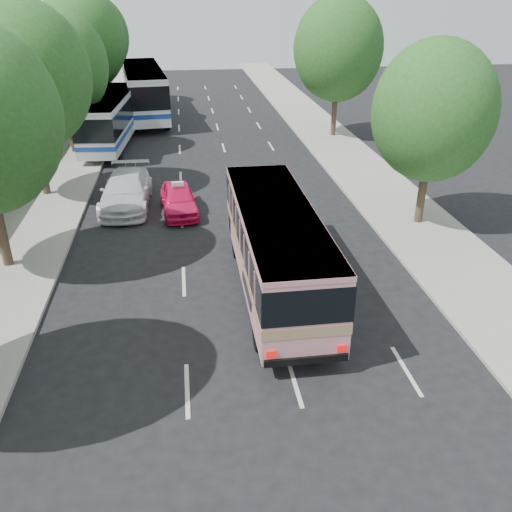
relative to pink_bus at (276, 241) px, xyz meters
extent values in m
plane|color=black|center=(-1.30, -2.89, -1.92)|extent=(120.00, 120.00, 0.00)
cube|color=#9E998E|center=(-9.80, 17.11, -1.85)|extent=(4.00, 90.00, 0.15)
cube|color=#9E998E|center=(7.20, 17.11, -1.86)|extent=(4.00, 90.00, 0.12)
cube|color=#9E998E|center=(-11.60, 17.11, -1.02)|extent=(0.30, 90.00, 1.50)
cylinder|color=#38281E|center=(-9.80, 3.11, -0.12)|extent=(0.36, 0.36, 3.61)
cylinder|color=#38281E|center=(-10.00, 11.11, -0.02)|extent=(0.36, 0.36, 3.80)
ellipsoid|color=#284C1B|center=(-10.00, 11.11, 3.98)|extent=(6.00, 6.00, 6.90)
sphere|color=#284C1B|center=(-9.60, 10.81, 5.18)|extent=(3.90, 3.90, 3.90)
cylinder|color=#38281E|center=(-9.90, 19.11, -0.17)|extent=(0.36, 0.36, 3.50)
ellipsoid|color=#284C1B|center=(-9.90, 19.11, 3.51)|extent=(5.52, 5.52, 6.35)
sphere|color=#284C1B|center=(-9.50, 18.81, 4.61)|extent=(3.59, 3.59, 3.59)
cylinder|color=#38281E|center=(-9.80, 27.11, 0.07)|extent=(0.36, 0.36, 3.99)
ellipsoid|color=#284C1B|center=(-9.80, 27.11, 4.27)|extent=(6.30, 6.30, 7.24)
sphere|color=#284C1B|center=(-9.40, 26.81, 5.53)|extent=(4.09, 4.09, 4.09)
cylinder|color=#38281E|center=(-10.00, 35.11, -0.06)|extent=(0.36, 0.36, 3.72)
ellipsoid|color=#284C1B|center=(-10.00, 35.11, 3.86)|extent=(5.88, 5.88, 6.76)
sphere|color=#284C1B|center=(-9.60, 34.81, 5.04)|extent=(3.82, 3.82, 3.82)
cylinder|color=#38281E|center=(7.40, 5.11, -0.31)|extent=(0.36, 0.36, 3.23)
ellipsoid|color=#284C1B|center=(7.40, 5.11, 3.09)|extent=(5.10, 5.10, 5.87)
sphere|color=#284C1B|center=(7.80, 4.81, 4.11)|extent=(3.32, 3.31, 3.31)
cylinder|color=#38281E|center=(7.70, 21.11, -0.02)|extent=(0.36, 0.36, 3.80)
ellipsoid|color=#284C1B|center=(7.70, 21.11, 3.98)|extent=(6.00, 6.00, 6.90)
sphere|color=#284C1B|center=(8.10, 20.81, 5.18)|extent=(3.90, 3.90, 3.90)
cube|color=#CC848B|center=(0.00, 0.00, -0.13)|extent=(2.46, 9.66, 2.58)
cube|color=#9E7A59|center=(0.00, 0.00, -0.43)|extent=(2.50, 9.68, 0.34)
cube|color=black|center=(0.00, 0.00, 0.35)|extent=(2.51, 9.69, 1.06)
cube|color=#CC848B|center=(0.00, 0.00, 1.09)|extent=(2.48, 9.68, 0.15)
cylinder|color=black|center=(-1.07, 2.89, -1.42)|extent=(0.29, 1.00, 1.00)
cylinder|color=black|center=(1.04, 2.90, -1.42)|extent=(0.29, 1.00, 1.00)
cylinder|color=black|center=(-1.04, -3.28, -1.42)|extent=(0.29, 1.00, 1.00)
cylinder|color=black|center=(1.07, -3.27, -1.42)|extent=(0.29, 1.00, 1.00)
imported|color=#E91458|center=(-3.30, 7.86, -1.25)|extent=(1.94, 4.08, 1.35)
imported|color=silver|center=(-5.80, 9.04, -1.12)|extent=(2.43, 5.59, 1.60)
cube|color=silver|center=(-7.60, 20.79, -0.04)|extent=(3.15, 11.03, 2.77)
cube|color=black|center=(-7.60, 20.79, 0.30)|extent=(3.20, 11.06, 1.36)
cube|color=navy|center=(-7.60, 20.79, -0.74)|extent=(3.19, 11.05, 0.27)
cube|color=silver|center=(-7.60, 20.79, 1.28)|extent=(3.17, 11.05, 0.13)
cylinder|color=black|center=(-8.34, 24.31, -1.42)|extent=(0.37, 1.02, 1.00)
cylinder|color=black|center=(-6.33, 24.15, -1.42)|extent=(0.37, 1.02, 1.00)
cylinder|color=black|center=(-8.90, 17.07, -1.42)|extent=(0.37, 1.02, 1.00)
cylinder|color=black|center=(-6.89, 16.92, -1.42)|extent=(0.37, 1.02, 1.00)
cube|color=white|center=(-5.80, 29.12, 0.33)|extent=(4.21, 13.25, 3.31)
cube|color=black|center=(-5.80, 29.12, 0.74)|extent=(4.26, 13.29, 1.63)
cube|color=navy|center=(-5.80, 29.12, -0.51)|extent=(4.25, 13.28, 0.33)
cube|color=white|center=(-5.80, 29.12, 1.91)|extent=(4.23, 13.28, 0.15)
cylinder|color=black|center=(-7.49, 33.08, -1.32)|extent=(0.48, 1.23, 1.19)
cylinder|color=black|center=(-5.03, 33.36, -1.32)|extent=(0.48, 1.23, 1.19)
cylinder|color=black|center=(-6.52, 24.45, -1.32)|extent=(0.48, 1.23, 1.19)
cylinder|color=black|center=(-4.06, 24.73, -1.32)|extent=(0.48, 1.23, 1.19)
cube|color=silver|center=(-3.30, 7.86, -0.48)|extent=(0.56, 0.23, 0.18)
camera|label=1|loc=(-2.89, -16.33, 7.72)|focal=38.00mm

